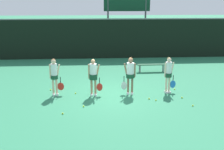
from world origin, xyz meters
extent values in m
plane|color=#2D7F56|center=(0.00, 0.00, 0.00)|extent=(140.00, 140.00, 0.00)
cube|color=black|center=(0.00, 8.19, 1.48)|extent=(60.00, 0.06, 2.96)
cube|color=slate|center=(0.00, 8.19, 3.00)|extent=(60.00, 0.08, 0.08)
cylinder|color=#515156|center=(0.33, 9.63, 2.61)|extent=(0.14, 0.14, 5.22)
cylinder|color=#515156|center=(3.36, 9.63, 2.61)|extent=(0.14, 0.14, 5.22)
cube|color=#0F3823|center=(1.84, 9.63, 4.36)|extent=(3.69, 0.12, 1.72)
cube|color=#19472D|center=(2.78, 4.03, 0.46)|extent=(1.85, 0.41, 0.04)
cylinder|color=slate|center=(3.54, 4.18, 0.22)|extent=(0.06, 0.06, 0.44)
cylinder|color=slate|center=(3.54, 3.93, 0.22)|extent=(0.06, 0.06, 0.44)
cylinder|color=slate|center=(2.03, 4.14, 0.22)|extent=(0.06, 0.06, 0.44)
cylinder|color=slate|center=(2.03, 3.89, 0.22)|extent=(0.06, 0.06, 0.44)
cylinder|color=beige|center=(-2.59, 0.11, 0.42)|extent=(0.10, 0.10, 0.84)
cylinder|color=beige|center=(-2.74, 0.08, 0.42)|extent=(0.10, 0.10, 0.84)
cube|color=white|center=(-2.58, 0.08, 0.04)|extent=(0.15, 0.26, 0.09)
cube|color=white|center=(-2.74, 0.05, 0.04)|extent=(0.15, 0.26, 0.09)
cylinder|color=#16422B|center=(-2.66, 0.09, 0.90)|extent=(0.33, 0.33, 0.18)
cylinder|color=white|center=(-2.66, 0.09, 1.18)|extent=(0.29, 0.29, 0.69)
sphere|color=beige|center=(-2.66, 0.09, 1.63)|extent=(0.22, 0.22, 0.22)
sphere|color=olive|center=(-2.67, 0.11, 1.66)|extent=(0.20, 0.20, 0.20)
cylinder|color=beige|center=(-2.48, 0.13, 1.17)|extent=(0.22, 0.11, 0.65)
cylinder|color=beige|center=(-2.84, 0.06, 1.17)|extent=(0.08, 0.08, 0.65)
cylinder|color=black|center=(-2.40, 0.12, 0.75)|extent=(0.03, 0.03, 0.28)
ellipsoid|color=red|center=(-2.40, 0.12, 0.42)|extent=(0.31, 0.03, 0.38)
cylinder|color=tan|center=(-0.76, -0.05, 0.42)|extent=(0.10, 0.10, 0.83)
cylinder|color=tan|center=(-0.94, -0.04, 0.42)|extent=(0.10, 0.10, 0.83)
cube|color=white|center=(-0.77, -0.08, 0.04)|extent=(0.12, 0.25, 0.09)
cube|color=white|center=(-0.95, -0.07, 0.04)|extent=(0.12, 0.25, 0.09)
cylinder|color=#16422B|center=(-0.85, -0.05, 0.92)|extent=(0.38, 0.38, 0.25)
cylinder|color=white|center=(-0.85, -0.05, 1.18)|extent=(0.33, 0.33, 0.70)
sphere|color=tan|center=(-0.85, -0.05, 1.63)|extent=(0.20, 0.20, 0.20)
sphere|color=#D8B772|center=(-0.85, -0.03, 1.66)|extent=(0.18, 0.18, 0.18)
cylinder|color=tan|center=(-0.65, -0.06, 1.17)|extent=(0.22, 0.09, 0.67)
cylinder|color=tan|center=(-1.05, -0.04, 1.17)|extent=(0.08, 0.08, 0.67)
cylinder|color=black|center=(-0.57, -0.08, 0.74)|extent=(0.03, 0.03, 0.27)
ellipsoid|color=red|center=(-0.57, -0.08, 0.42)|extent=(0.28, 0.03, 0.38)
cylinder|color=#8C664C|center=(0.98, 0.01, 0.42)|extent=(0.10, 0.10, 0.85)
cylinder|color=#8C664C|center=(0.79, 0.04, 0.42)|extent=(0.10, 0.10, 0.85)
cube|color=white|center=(0.98, -0.02, 0.04)|extent=(0.15, 0.25, 0.09)
cube|color=white|center=(0.79, 0.01, 0.04)|extent=(0.15, 0.25, 0.09)
cylinder|color=#16422B|center=(0.89, 0.02, 0.92)|extent=(0.40, 0.40, 0.19)
cylinder|color=white|center=(0.89, 0.02, 1.19)|extent=(0.35, 0.35, 0.69)
sphere|color=#8C664C|center=(0.89, 0.02, 1.65)|extent=(0.23, 0.23, 0.23)
sphere|color=olive|center=(0.89, 0.04, 1.68)|extent=(0.21, 0.21, 0.21)
cylinder|color=#8C664C|center=(0.67, 0.06, 1.18)|extent=(0.22, 0.11, 0.66)
cylinder|color=#8C664C|center=(1.09, -0.01, 1.18)|extent=(0.08, 0.08, 0.65)
cylinder|color=black|center=(0.59, 0.05, 0.76)|extent=(0.03, 0.03, 0.28)
ellipsoid|color=silver|center=(0.59, 0.05, 0.42)|extent=(0.27, 0.03, 0.39)
cylinder|color=beige|center=(2.80, 0.11, 0.42)|extent=(0.10, 0.10, 0.83)
cylinder|color=beige|center=(2.65, 0.07, 0.42)|extent=(0.10, 0.10, 0.83)
cube|color=white|center=(2.81, 0.08, 0.04)|extent=(0.16, 0.26, 0.09)
cube|color=white|center=(2.65, 0.04, 0.04)|extent=(0.16, 0.26, 0.09)
cylinder|color=#16422B|center=(2.72, 0.09, 0.90)|extent=(0.33, 0.33, 0.20)
cylinder|color=white|center=(2.72, 0.09, 1.18)|extent=(0.29, 0.29, 0.70)
sphere|color=beige|center=(2.72, 0.09, 1.63)|extent=(0.20, 0.20, 0.20)
sphere|color=#D8B772|center=(2.72, 0.11, 1.66)|extent=(0.18, 0.18, 0.18)
cylinder|color=beige|center=(2.90, 0.13, 1.17)|extent=(0.22, 0.12, 0.67)
cylinder|color=beige|center=(2.55, 0.05, 1.17)|extent=(0.08, 0.08, 0.67)
cylinder|color=black|center=(2.98, 0.12, 0.74)|extent=(0.03, 0.03, 0.27)
ellipsoid|color=blue|center=(2.98, 0.12, 0.42)|extent=(0.28, 0.03, 0.38)
sphere|color=#CCE033|center=(3.20, -0.71, 0.04)|extent=(0.07, 0.07, 0.07)
sphere|color=#CCE033|center=(3.36, 1.01, 0.03)|extent=(0.07, 0.07, 0.07)
sphere|color=#CCE033|center=(3.35, -1.67, 0.03)|extent=(0.07, 0.07, 0.07)
sphere|color=#CCE033|center=(1.93, -0.94, 0.03)|extent=(0.07, 0.07, 0.07)
sphere|color=#CCE033|center=(-1.27, -1.44, 0.04)|extent=(0.07, 0.07, 0.07)
sphere|color=#CCE033|center=(-1.73, 0.22, 0.03)|extent=(0.06, 0.06, 0.06)
sphere|color=#CCE033|center=(-2.07, -2.12, 0.04)|extent=(0.07, 0.07, 0.07)
sphere|color=#CCE033|center=(1.66, -0.74, 0.04)|extent=(0.07, 0.07, 0.07)
sphere|color=#CCE033|center=(3.21, 0.48, 0.03)|extent=(0.07, 0.07, 0.07)
sphere|color=#CCE033|center=(-3.00, 0.78, 0.04)|extent=(0.07, 0.07, 0.07)
camera|label=1|loc=(-0.75, -11.74, 4.32)|focal=42.00mm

